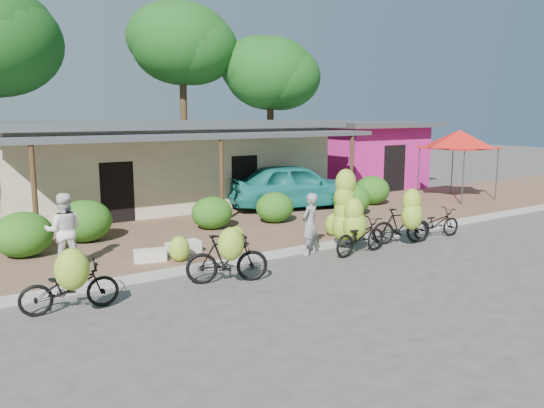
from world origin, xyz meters
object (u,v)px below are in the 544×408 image
at_px(bike_far_right, 436,223).
at_px(tree_near_right, 266,71).
at_px(red_canopy, 459,139).
at_px(vendor, 310,224).
at_px(bystander, 64,231).
at_px(tree_center_right, 177,42).
at_px(sack_near, 183,248).
at_px(bike_far_left, 70,284).
at_px(bike_left, 228,256).
at_px(sack_far, 150,255).
at_px(bike_center, 353,221).
at_px(bike_right, 404,220).
at_px(teal_van, 295,186).

bearing_deg(bike_far_right, tree_near_right, -3.47).
bearing_deg(bike_far_right, red_canopy, -48.82).
distance_m(vendor, bystander, 5.95).
xyz_separation_m(tree_center_right, sack_near, (-5.99, -13.38, -6.93)).
xyz_separation_m(bike_far_left, bike_left, (3.21, -0.12, 0.06)).
bearing_deg(red_canopy, vendor, -162.10).
xyz_separation_m(tree_center_right, bike_far_right, (1.15, -15.47, -6.76)).
relative_size(bike_far_right, vendor, 1.07).
distance_m(red_canopy, bike_far_left, 17.19).
relative_size(tree_near_right, sack_far, 10.13).
xyz_separation_m(tree_near_right, bike_center, (-6.04, -13.33, -4.96)).
bearing_deg(bystander, bike_right, 179.73).
bearing_deg(bike_left, sack_far, 43.00).
height_order(tree_center_right, sack_near, tree_center_right).
distance_m(bike_right, teal_van, 6.04).
bearing_deg(bike_far_left, bike_right, -82.07).
bearing_deg(teal_van, vendor, 161.32).
distance_m(bike_far_right, sack_near, 7.45).
bearing_deg(bike_far_left, bystander, -4.00).
height_order(bike_far_right, sack_far, bike_far_right).
height_order(bike_right, bystander, bystander).
height_order(sack_near, vendor, vendor).
relative_size(bike_far_left, bike_left, 0.99).
distance_m(sack_near, vendor, 3.29).
bearing_deg(bike_far_right, sack_far, 85.48).
distance_m(tree_center_right, bike_center, 16.72).
bearing_deg(bike_far_left, teal_van, -50.33).
height_order(bike_left, bike_center, bike_center).
bearing_deg(red_canopy, tree_center_right, 122.08).
distance_m(bike_center, vendor, 1.17).
bearing_deg(bike_center, bike_far_left, 87.54).
relative_size(red_canopy, bike_left, 1.90).
bearing_deg(bike_right, bike_center, 102.16).
distance_m(bike_left, bike_right, 5.72).
relative_size(bike_far_right, teal_van, 0.35).
relative_size(bike_far_right, sack_near, 2.04).
distance_m(sack_far, bystander, 2.03).
relative_size(bike_left, vendor, 1.14).
bearing_deg(sack_far, red_canopy, 8.18).
xyz_separation_m(red_canopy, bike_center, (-9.29, -3.77, -1.77)).
bearing_deg(sack_far, bike_left, -68.72).
bearing_deg(vendor, bike_right, 144.30).
distance_m(sack_far, teal_van, 8.31).
distance_m(red_canopy, vendor, 11.06).
distance_m(bike_far_left, teal_van, 11.38).
bearing_deg(bike_far_left, sack_far, -40.48).
xyz_separation_m(sack_near, teal_van, (6.28, 3.76, 0.70)).
distance_m(bystander, teal_van, 9.67).
height_order(bike_far_left, teal_van, teal_van).
distance_m(bike_left, teal_van, 8.93).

